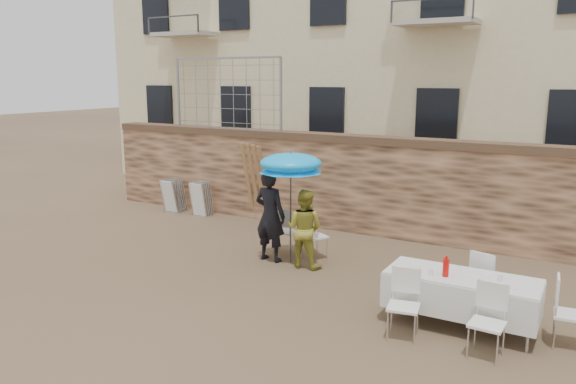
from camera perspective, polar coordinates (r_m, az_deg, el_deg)
The scene contains 17 objects.
ground at distance 9.49m, azimuth -8.87°, elevation -10.42°, with size 80.00×80.00×0.00m, color brown.
stone_wall at distance 13.29m, azimuth 4.50°, elevation 1.02°, with size 13.00×0.50×2.20m, color #865F43.
chain_link_fence at distance 14.60m, azimuth -6.23°, elevation 9.84°, with size 3.20×0.06×1.80m, color gray, non-canonical shape.
man_suit at distance 10.87m, azimuth -1.83°, elevation -2.40°, with size 0.66×0.43×1.81m, color black.
woman_dress at distance 10.54m, azimuth 1.66°, elevation -3.72°, with size 0.73×0.57×1.50m, color gold.
umbrella at distance 10.56m, azimuth 0.28°, elevation 2.60°, with size 1.23×1.23×2.00m.
couple_chair_left at distance 11.43m, azimuth -0.37°, elevation -3.89°, with size 0.48×0.48×0.96m, color white, non-canonical shape.
couple_chair_right at distance 11.11m, azimuth 2.77°, elevation -4.37°, with size 0.48×0.48×0.96m, color white, non-canonical shape.
banquet_table at distance 8.42m, azimuth 17.27°, elevation -8.40°, with size 2.10×0.85×0.78m.
soda_bottle at distance 8.27m, azimuth 15.75°, elevation -7.41°, with size 0.09×0.09×0.26m, color red.
table_chair_front_left at distance 7.97m, azimuth 11.65°, elevation -11.19°, with size 0.48×0.48×0.96m, color white, non-canonical shape.
table_chair_front_right at distance 7.74m, azimuth 19.58°, elevation -12.36°, with size 0.48×0.48×0.96m, color white, non-canonical shape.
table_chair_back at distance 9.21m, azimuth 19.51°, elevation -8.46°, with size 0.48×0.48×0.96m, color white, non-canonical shape.
table_chair_side at distance 8.45m, azimuth 26.76°, elevation -10.90°, with size 0.48×0.48×0.96m, color white, non-canonical shape.
chair_stack_left at distance 15.34m, azimuth -11.05°, elevation -0.17°, with size 0.46×0.55×0.92m, color white, non-canonical shape.
chair_stack_right at distance 14.78m, azimuth -8.41°, elevation -0.52°, with size 0.46×0.47×0.92m, color white, non-canonical shape.
wood_planks at distance 13.82m, azimuth -3.06°, elevation 1.02°, with size 0.70×0.20×2.00m, color #A37749, non-canonical shape.
Camera 1 is at (5.56, -6.82, 3.54)m, focal length 35.00 mm.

